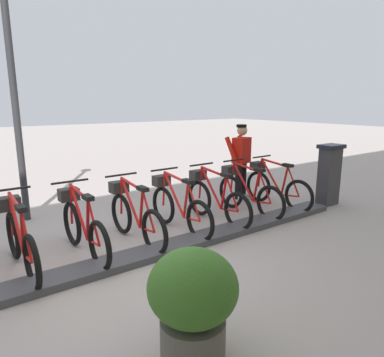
% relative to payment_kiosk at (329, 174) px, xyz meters
% --- Properties ---
extents(ground_plane, '(60.00, 60.00, 0.00)m').
position_rel_payment_kiosk_xyz_m(ground_plane, '(-0.05, 4.85, -0.67)').
color(ground_plane, '#ADA19B').
extents(dock_rail_base, '(0.44, 8.89, 0.10)m').
position_rel_payment_kiosk_xyz_m(dock_rail_base, '(-0.05, 4.85, -0.62)').
color(dock_rail_base, '#47474C').
rests_on(dock_rail_base, ground).
extents(payment_kiosk, '(0.36, 0.52, 1.28)m').
position_rel_payment_kiosk_xyz_m(payment_kiosk, '(0.00, 0.00, 0.00)').
color(payment_kiosk, '#38383D').
rests_on(payment_kiosk, ground).
extents(bike_docked_0, '(1.72, 0.54, 1.02)m').
position_rel_payment_kiosk_xyz_m(bike_docked_0, '(0.57, 1.01, -0.24)').
color(bike_docked_0, black).
rests_on(bike_docked_0, ground).
extents(bike_docked_1, '(1.72, 0.54, 1.02)m').
position_rel_payment_kiosk_xyz_m(bike_docked_1, '(0.57, 1.82, -0.24)').
color(bike_docked_1, black).
rests_on(bike_docked_1, ground).
extents(bike_docked_2, '(1.72, 0.54, 1.02)m').
position_rel_payment_kiosk_xyz_m(bike_docked_2, '(0.57, 2.63, -0.24)').
color(bike_docked_2, black).
rests_on(bike_docked_2, ground).
extents(bike_docked_3, '(1.72, 0.54, 1.02)m').
position_rel_payment_kiosk_xyz_m(bike_docked_3, '(0.57, 3.44, -0.24)').
color(bike_docked_3, black).
rests_on(bike_docked_3, ground).
extents(bike_docked_4, '(1.72, 0.54, 1.02)m').
position_rel_payment_kiosk_xyz_m(bike_docked_4, '(0.57, 4.25, -0.24)').
color(bike_docked_4, black).
rests_on(bike_docked_4, ground).
extents(bike_docked_5, '(1.72, 0.54, 1.02)m').
position_rel_payment_kiosk_xyz_m(bike_docked_5, '(0.57, 5.06, -0.24)').
color(bike_docked_5, black).
rests_on(bike_docked_5, ground).
extents(bike_docked_6, '(1.72, 0.54, 1.02)m').
position_rel_payment_kiosk_xyz_m(bike_docked_6, '(0.57, 5.86, -0.24)').
color(bike_docked_6, black).
rests_on(bike_docked_6, ground).
extents(worker_near_rack, '(0.52, 0.69, 1.66)m').
position_rel_payment_kiosk_xyz_m(worker_near_rack, '(1.41, 1.20, 0.24)').
color(worker_near_rack, white).
rests_on(worker_near_rack, ground).
extents(lamp_post, '(0.32, 0.32, 4.43)m').
position_rel_payment_kiosk_xyz_m(lamp_post, '(2.69, 5.40, 2.19)').
color(lamp_post, '#2D2D33').
rests_on(lamp_post, ground).
extents(planter_bush, '(0.76, 0.76, 0.97)m').
position_rel_payment_kiosk_xyz_m(planter_bush, '(-2.00, 4.99, -0.12)').
color(planter_bush, '#59544C').
rests_on(planter_bush, ground).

